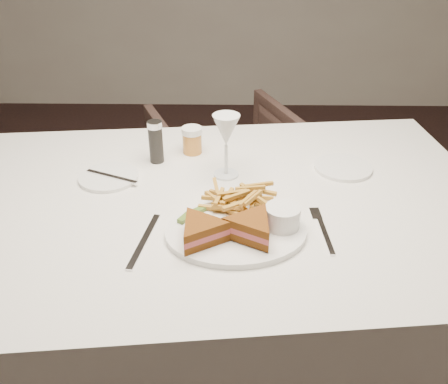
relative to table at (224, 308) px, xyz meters
name	(u,v)px	position (x,y,z in m)	size (l,w,h in m)	color
ground	(142,367)	(-0.29, 0.09, -0.38)	(5.00, 5.00, 0.00)	black
table	(224,308)	(0.00, 0.00, 0.00)	(1.38, 0.92, 0.75)	silver
chair_far	(227,166)	(0.00, 0.99, -0.06)	(0.62, 0.58, 0.63)	#4A342E
table_setting	(228,197)	(0.01, -0.05, 0.41)	(0.80, 0.61, 0.18)	white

